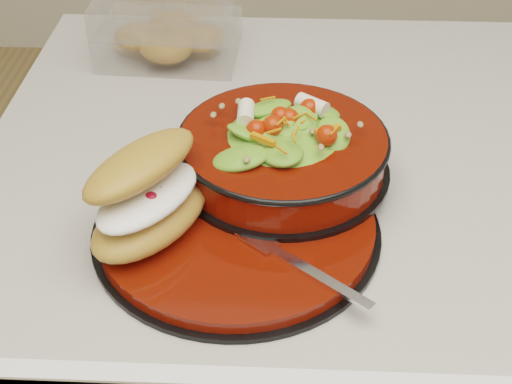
{
  "coord_description": "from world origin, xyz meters",
  "views": [
    {
      "loc": [
        -0.25,
        -0.74,
        1.41
      ],
      "look_at": [
        -0.27,
        -0.15,
        0.94
      ],
      "focal_mm": 50.0,
      "sensor_mm": 36.0,
      "label": 1
    }
  ],
  "objects_px": {
    "dinner_plate": "(237,225)",
    "croissant": "(149,195)",
    "fork": "(301,266)",
    "salad_bowl": "(283,145)",
    "pastry_box": "(169,28)",
    "island_counter": "(426,373)"
  },
  "relations": [
    {
      "from": "fork",
      "to": "dinner_plate",
      "type": "bearing_deg",
      "value": 82.17
    },
    {
      "from": "dinner_plate",
      "to": "salad_bowl",
      "type": "height_order",
      "value": "salad_bowl"
    },
    {
      "from": "croissant",
      "to": "fork",
      "type": "height_order",
      "value": "croissant"
    },
    {
      "from": "salad_bowl",
      "to": "croissant",
      "type": "height_order",
      "value": "salad_bowl"
    },
    {
      "from": "salad_bowl",
      "to": "pastry_box",
      "type": "xyz_separation_m",
      "value": [
        -0.17,
        0.32,
        -0.01
      ]
    },
    {
      "from": "dinner_plate",
      "to": "island_counter",
      "type": "bearing_deg",
      "value": 30.35
    },
    {
      "from": "salad_bowl",
      "to": "fork",
      "type": "distance_m",
      "value": 0.16
    },
    {
      "from": "island_counter",
      "to": "fork",
      "type": "height_order",
      "value": "fork"
    },
    {
      "from": "island_counter",
      "to": "pastry_box",
      "type": "height_order",
      "value": "pastry_box"
    },
    {
      "from": "salad_bowl",
      "to": "pastry_box",
      "type": "relative_size",
      "value": 1.16
    },
    {
      "from": "fork",
      "to": "pastry_box",
      "type": "distance_m",
      "value": 0.51
    },
    {
      "from": "salad_bowl",
      "to": "dinner_plate",
      "type": "bearing_deg",
      "value": -118.36
    },
    {
      "from": "island_counter",
      "to": "fork",
      "type": "bearing_deg",
      "value": -133.05
    },
    {
      "from": "salad_bowl",
      "to": "croissant",
      "type": "distance_m",
      "value": 0.17
    },
    {
      "from": "dinner_plate",
      "to": "croissant",
      "type": "xyz_separation_m",
      "value": [
        -0.09,
        -0.02,
        0.05
      ]
    },
    {
      "from": "croissant",
      "to": "pastry_box",
      "type": "bearing_deg",
      "value": 37.67
    },
    {
      "from": "island_counter",
      "to": "fork",
      "type": "distance_m",
      "value": 0.57
    },
    {
      "from": "island_counter",
      "to": "fork",
      "type": "xyz_separation_m",
      "value": [
        -0.22,
        -0.24,
        0.47
      ]
    },
    {
      "from": "island_counter",
      "to": "croissant",
      "type": "xyz_separation_m",
      "value": [
        -0.38,
        -0.19,
        0.51
      ]
    },
    {
      "from": "salad_bowl",
      "to": "croissant",
      "type": "xyz_separation_m",
      "value": [
        -0.13,
        -0.11,
        0.01
      ]
    },
    {
      "from": "fork",
      "to": "pastry_box",
      "type": "height_order",
      "value": "pastry_box"
    },
    {
      "from": "dinner_plate",
      "to": "fork",
      "type": "relative_size",
      "value": 2.34
    }
  ]
}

